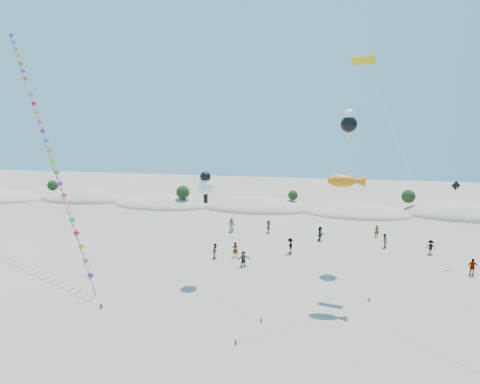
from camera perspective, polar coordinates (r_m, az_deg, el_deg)
ground at (r=25.67m, az=-14.00°, el=-24.72°), size 160.00×160.00×0.00m
dune_ridge at (r=66.17m, az=3.20°, el=-2.17°), size 145.30×11.49×5.57m
kite_train at (r=46.03m, az=-26.16°, el=7.45°), size 21.86×19.65×25.21m
fish_kite at (r=31.81m, az=14.83°, el=1.48°), size 8.59×8.34×10.39m
cartoon_kite_low at (r=35.60m, az=-4.92°, el=1.07°), size 6.77×7.77×10.02m
cartoon_kite_high at (r=40.35m, az=15.24°, el=9.51°), size 2.67×9.31×15.49m
parafoil_kite at (r=36.16m, az=17.53°, el=16.55°), size 8.02×13.99×19.72m
dark_kite at (r=42.40m, az=29.77°, el=-2.99°), size 1.30×12.46×8.53m
beachgoers at (r=46.40m, az=9.78°, el=-6.97°), size 26.29×13.76×1.80m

